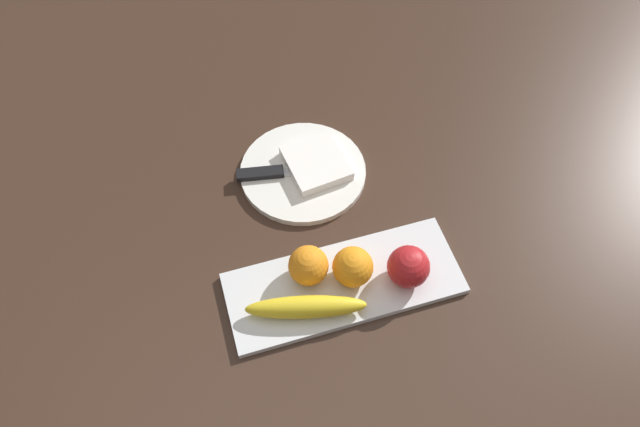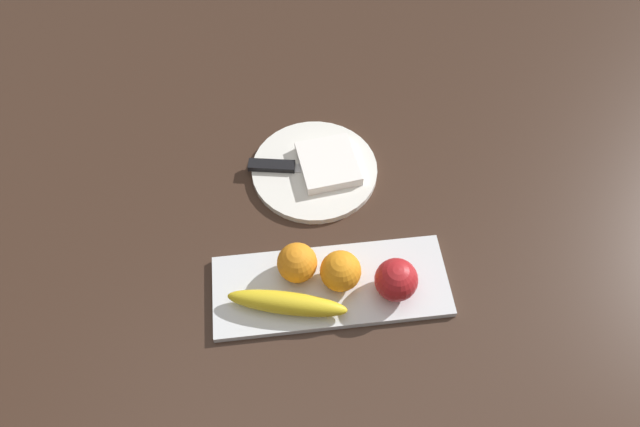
% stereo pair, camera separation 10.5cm
% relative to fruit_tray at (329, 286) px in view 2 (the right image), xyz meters
% --- Properties ---
extents(ground_plane, '(2.40, 2.40, 0.00)m').
position_rel_fruit_tray_xyz_m(ground_plane, '(0.00, -0.02, -0.01)').
color(ground_plane, '#38261C').
extents(fruit_tray, '(0.40, 0.15, 0.01)m').
position_rel_fruit_tray_xyz_m(fruit_tray, '(0.00, 0.00, 0.00)').
color(fruit_tray, silver).
rests_on(fruit_tray, ground_plane).
extents(apple, '(0.07, 0.07, 0.07)m').
position_rel_fruit_tray_xyz_m(apple, '(0.11, -0.02, 0.04)').
color(apple, '#AF1D21').
rests_on(apple, fruit_tray).
extents(banana, '(0.20, 0.09, 0.04)m').
position_rel_fruit_tray_xyz_m(banana, '(-0.07, -0.04, 0.03)').
color(banana, yellow).
rests_on(banana, fruit_tray).
extents(orange_near_apple, '(0.07, 0.07, 0.07)m').
position_rel_fruit_tray_xyz_m(orange_near_apple, '(0.02, 0.01, 0.04)').
color(orange_near_apple, orange).
rests_on(orange_near_apple, fruit_tray).
extents(orange_near_banana, '(0.07, 0.07, 0.07)m').
position_rel_fruit_tray_xyz_m(orange_near_banana, '(-0.05, 0.03, 0.04)').
color(orange_near_banana, orange).
rests_on(orange_near_banana, fruit_tray).
extents(dinner_plate, '(0.24, 0.24, 0.01)m').
position_rel_fruit_tray_xyz_m(dinner_plate, '(0.00, 0.25, 0.00)').
color(dinner_plate, white).
rests_on(dinner_plate, ground_plane).
extents(folded_napkin, '(0.12, 0.13, 0.02)m').
position_rel_fruit_tray_xyz_m(folded_napkin, '(0.03, 0.25, 0.02)').
color(folded_napkin, white).
rests_on(folded_napkin, dinner_plate).
extents(knife, '(0.18, 0.05, 0.01)m').
position_rel_fruit_tray_xyz_m(knife, '(-0.06, 0.26, 0.01)').
color(knife, silver).
rests_on(knife, dinner_plate).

